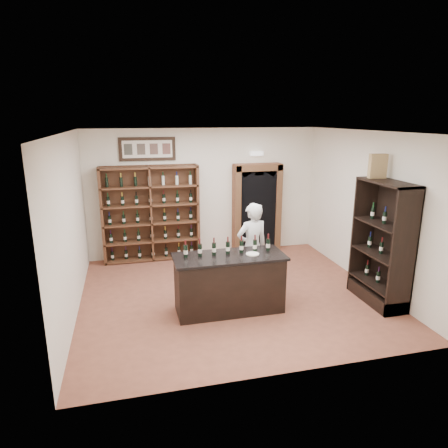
{
  "coord_description": "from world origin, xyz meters",
  "views": [
    {
      "loc": [
        -1.79,
        -6.71,
        3.25
      ],
      "look_at": [
        -0.07,
        0.3,
        1.3
      ],
      "focal_mm": 32.0,
      "sensor_mm": 36.0,
      "label": 1
    }
  ],
  "objects_px": {
    "tasting_counter": "(229,283)",
    "shopkeeper": "(252,248)",
    "wine_crate": "(378,166)",
    "side_cabinet": "(382,262)",
    "wine_shelf": "(151,213)",
    "counter_bottle_0": "(186,251)"
  },
  "relations": [
    {
      "from": "side_cabinet",
      "to": "counter_bottle_0",
      "type": "bearing_deg",
      "value": 173.42
    },
    {
      "from": "counter_bottle_0",
      "to": "wine_crate",
      "type": "height_order",
      "value": "wine_crate"
    },
    {
      "from": "side_cabinet",
      "to": "wine_crate",
      "type": "height_order",
      "value": "wine_crate"
    },
    {
      "from": "counter_bottle_0",
      "to": "shopkeeper",
      "type": "distance_m",
      "value": 1.5
    },
    {
      "from": "wine_shelf",
      "to": "side_cabinet",
      "type": "distance_m",
      "value": 5.02
    },
    {
      "from": "side_cabinet",
      "to": "shopkeeper",
      "type": "height_order",
      "value": "side_cabinet"
    },
    {
      "from": "tasting_counter",
      "to": "side_cabinet",
      "type": "distance_m",
      "value": 2.75
    },
    {
      "from": "tasting_counter",
      "to": "counter_bottle_0",
      "type": "distance_m",
      "value": 0.95
    },
    {
      "from": "counter_bottle_0",
      "to": "side_cabinet",
      "type": "bearing_deg",
      "value": -6.58
    },
    {
      "from": "counter_bottle_0",
      "to": "wine_crate",
      "type": "bearing_deg",
      "value": -0.7
    },
    {
      "from": "tasting_counter",
      "to": "shopkeeper",
      "type": "bearing_deg",
      "value": 48.34
    },
    {
      "from": "side_cabinet",
      "to": "tasting_counter",
      "type": "bearing_deg",
      "value": 173.72
    },
    {
      "from": "wine_shelf",
      "to": "shopkeeper",
      "type": "relative_size",
      "value": 1.28
    },
    {
      "from": "shopkeeper",
      "to": "wine_shelf",
      "type": "bearing_deg",
      "value": -62.89
    },
    {
      "from": "wine_shelf",
      "to": "counter_bottle_0",
      "type": "xyz_separation_m",
      "value": [
        0.38,
        -2.84,
        0.01
      ]
    },
    {
      "from": "counter_bottle_0",
      "to": "shopkeeper",
      "type": "relative_size",
      "value": 0.17
    },
    {
      "from": "counter_bottle_0",
      "to": "shopkeeper",
      "type": "bearing_deg",
      "value": 24.3
    },
    {
      "from": "wine_shelf",
      "to": "wine_crate",
      "type": "distance_m",
      "value": 4.94
    },
    {
      "from": "shopkeeper",
      "to": "wine_crate",
      "type": "xyz_separation_m",
      "value": [
        2.07,
        -0.65,
        1.55
      ]
    },
    {
      "from": "counter_bottle_0",
      "to": "wine_shelf",
      "type": "bearing_deg",
      "value": 97.63
    },
    {
      "from": "wine_shelf",
      "to": "counter_bottle_0",
      "type": "distance_m",
      "value": 2.86
    },
    {
      "from": "shopkeeper",
      "to": "counter_bottle_0",
      "type": "bearing_deg",
      "value": 13.61
    }
  ]
}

